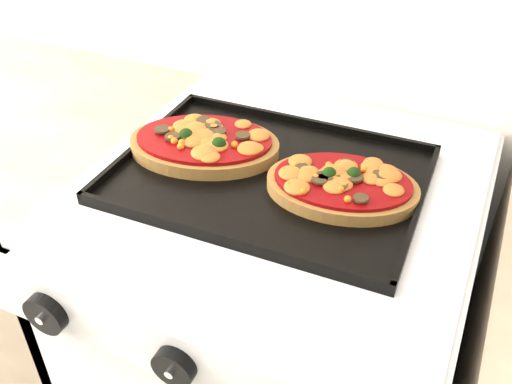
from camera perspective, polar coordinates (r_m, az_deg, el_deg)
The scene contains 7 objects.
stove at distance 1.20m, azimuth 2.04°, elevation -16.75°, with size 0.60×0.60×0.91m, color silver.
control_panel at distance 0.72m, azimuth -7.45°, elevation -15.73°, with size 0.60×0.02×0.09m, color silver.
knob_left at distance 0.80m, azimuth -20.27°, elevation -11.38°, with size 0.06×0.06×0.02m, color black.
knob_center at distance 0.71m, azimuth -8.18°, elevation -16.92°, with size 0.05×0.05×0.02m, color black.
baking_tray at distance 0.88m, azimuth 1.37°, elevation 1.87°, with size 0.46×0.34×0.02m, color black.
pizza_left at distance 0.93m, azimuth -5.22°, elevation 4.97°, with size 0.24×0.16×0.04m, color olive, non-canonical shape.
pizza_right at distance 0.84m, azimuth 8.63°, elevation 0.81°, with size 0.22×0.15×0.03m, color olive, non-canonical shape.
Camera 1 is at (0.24, 1.03, 1.42)m, focal length 40.00 mm.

